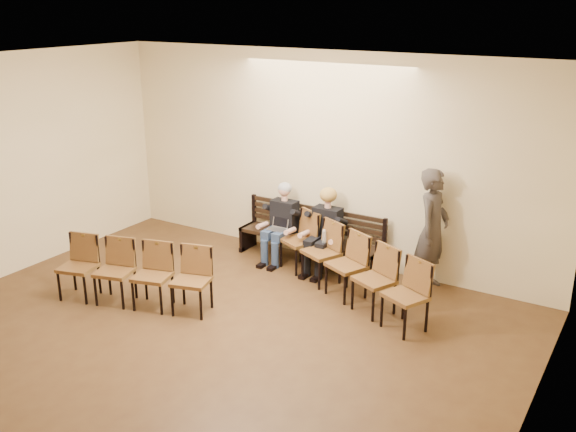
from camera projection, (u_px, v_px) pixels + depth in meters
The scene contains 11 objects.
ground at pixel (109, 403), 7.10m from camera, with size 10.00×10.00×0.00m, color brown.
room_walls at pixel (142, 166), 6.92m from camera, with size 8.02×10.01×3.51m.
bench at pixel (309, 250), 10.83m from camera, with size 2.60×0.90×0.45m, color black.
seated_man at pixel (281, 223), 10.83m from camera, with size 0.55×0.76×1.32m, color black, non-canonical shape.
seated_woman at pixel (324, 232), 10.42m from camera, with size 0.56×0.78×1.30m, color black, non-canonical shape.
laptop at pixel (277, 231), 10.72m from camera, with size 0.30×0.23×0.22m, color silver.
water_bottle at pixel (324, 244), 10.15m from camera, with size 0.07×0.07×0.23m, color silver.
bag at pixel (345, 259), 10.62m from camera, with size 0.42×0.29×0.31m, color black.
passerby at pixel (433, 221), 9.61m from camera, with size 0.80×0.52×2.18m, color #3B3430.
chair_row_front at pixel (346, 266), 9.52m from camera, with size 3.00×0.53×0.98m, color brown.
chair_row_back at pixel (133, 274), 9.25m from camera, with size 2.31×0.52×0.95m, color brown.
Camera 1 is at (4.85, -4.14, 4.24)m, focal length 40.00 mm.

